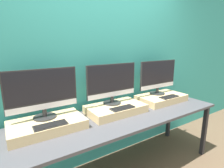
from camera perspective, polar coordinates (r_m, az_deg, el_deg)
wall_back at (r=2.20m, az=-3.41°, el=6.73°), size 8.00×0.04×2.60m
workbench at (r=2.01m, az=3.11°, el=-11.83°), size 2.53×0.73×0.76m
wooden_riser_left at (r=1.77m, az=-20.34°, el=-12.41°), size 0.67×0.39×0.09m
monitor_left at (r=1.75m, az=-21.68°, el=-2.40°), size 0.65×0.21×0.47m
keyboard_left at (r=1.63m, az=-19.41°, el=-12.52°), size 0.28×0.11×0.01m
wooden_riser_center at (r=2.05m, az=1.24°, el=-8.09°), size 0.67×0.39×0.09m
monitor_center at (r=2.03m, az=0.03°, el=0.54°), size 0.65×0.21×0.47m
keyboard_center at (r=1.93m, az=3.46°, el=-7.79°), size 0.28×0.11×0.01m
wooden_riser_right at (r=2.54m, az=15.77°, el=-4.43°), size 0.67×0.39×0.09m
monitor_right at (r=2.52m, az=14.84°, el=2.52°), size 0.65×0.21×0.47m
keyboard_right at (r=2.45m, az=18.15°, el=-3.98°), size 0.28×0.11×0.01m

